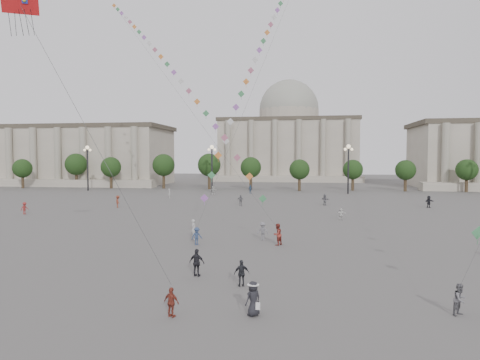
# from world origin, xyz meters

# --- Properties ---
(ground) EXTENTS (360.00, 360.00, 0.00)m
(ground) POSITION_xyz_m (0.00, 0.00, 0.00)
(ground) COLOR #585552
(ground) RESTS_ON ground
(hall_west) EXTENTS (84.00, 26.22, 17.20)m
(hall_west) POSITION_xyz_m (-75.00, 93.89, 8.43)
(hall_west) COLOR #A09887
(hall_west) RESTS_ON ground
(hall_central) EXTENTS (48.30, 34.30, 35.50)m
(hall_central) POSITION_xyz_m (0.00, 129.22, 14.23)
(hall_central) COLOR #A09887
(hall_central) RESTS_ON ground
(tree_row) EXTENTS (137.12, 5.12, 8.00)m
(tree_row) POSITION_xyz_m (0.00, 78.00, 5.39)
(tree_row) COLOR #3C2E1E
(tree_row) RESTS_ON ground
(lamp_post_far_west) EXTENTS (2.00, 0.90, 10.65)m
(lamp_post_far_west) POSITION_xyz_m (-45.00, 70.00, 7.35)
(lamp_post_far_west) COLOR #262628
(lamp_post_far_west) RESTS_ON ground
(lamp_post_mid_west) EXTENTS (2.00, 0.90, 10.65)m
(lamp_post_mid_west) POSITION_xyz_m (-15.00, 70.00, 7.35)
(lamp_post_mid_west) COLOR #262628
(lamp_post_mid_west) RESTS_ON ground
(lamp_post_mid_east) EXTENTS (2.00, 0.90, 10.65)m
(lamp_post_mid_east) POSITION_xyz_m (15.00, 70.00, 7.35)
(lamp_post_mid_east) COLOR #262628
(lamp_post_mid_east) RESTS_ON ground
(person_crowd_0) EXTENTS (1.10, 1.12, 1.90)m
(person_crowd_0) POSITION_xyz_m (-5.99, 68.00, 0.95)
(person_crowd_0) COLOR #395981
(person_crowd_0) RESTS_ON ground
(person_crowd_2) EXTENTS (1.00, 1.25, 1.69)m
(person_crowd_2) POSITION_xyz_m (-32.55, 29.19, 0.84)
(person_crowd_2) COLOR maroon
(person_crowd_2) RESTS_ON ground
(person_crowd_4) EXTENTS (1.78, 1.24, 1.85)m
(person_crowd_4) POSITION_xyz_m (-13.34, 63.57, 0.93)
(person_crowd_4) COLOR silver
(person_crowd_4) RESTS_ON ground
(person_crowd_6) EXTENTS (1.24, 0.87, 1.74)m
(person_crowd_6) POSITION_xyz_m (1.77, 15.58, 0.87)
(person_crowd_6) COLOR slate
(person_crowd_6) RESTS_ON ground
(person_crowd_7) EXTENTS (1.43, 0.67, 1.48)m
(person_crowd_7) POSITION_xyz_m (10.23, 30.49, 0.74)
(person_crowd_7) COLOR silver
(person_crowd_7) RESTS_ON ground
(person_crowd_9) EXTENTS (1.77, 1.39, 1.87)m
(person_crowd_9) POSITION_xyz_m (24.93, 45.74, 0.94)
(person_crowd_9) COLOR black
(person_crowd_9) RESTS_ON ground
(person_crowd_10) EXTENTS (0.67, 0.77, 1.79)m
(person_crowd_10) POSITION_xyz_m (-20.18, 55.15, 0.89)
(person_crowd_10) COLOR #B6B7B2
(person_crowd_10) RESTS_ON ground
(person_crowd_12) EXTENTS (1.48, 1.68, 1.84)m
(person_crowd_12) POSITION_xyz_m (9.02, 46.77, 0.92)
(person_crowd_12) COLOR slate
(person_crowd_12) RESTS_ON ground
(person_crowd_13) EXTENTS (0.77, 0.84, 1.94)m
(person_crowd_13) POSITION_xyz_m (-4.80, 15.02, 0.97)
(person_crowd_13) COLOR #B3B3AF
(person_crowd_13) RESTS_ON ground
(person_crowd_16) EXTENTS (1.12, 0.60, 1.82)m
(person_crowd_16) POSITION_xyz_m (-4.59, 43.93, 0.91)
(person_crowd_16) COLOR slate
(person_crowd_16) RESTS_ON ground
(person_crowd_17) EXTENTS (1.32, 1.40, 1.90)m
(person_crowd_17) POSITION_xyz_m (-23.26, 38.69, 0.95)
(person_crowd_17) COLOR brown
(person_crowd_17) RESTS_ON ground
(tourist_0) EXTENTS (0.94, 0.63, 1.48)m
(tourist_0) POSITION_xyz_m (-0.78, -4.53, 0.74)
(tourist_0) COLOR maroon
(tourist_0) RESTS_ON ground
(tourist_1) EXTENTS (1.13, 0.64, 1.82)m
(tourist_1) POSITION_xyz_m (-1.34, 2.67, 0.91)
(tourist_1) COLOR black
(tourist_1) RESTS_ON ground
(tourist_4) EXTENTS (1.02, 0.70, 1.62)m
(tourist_4) POSITION_xyz_m (1.90, 0.93, 0.81)
(tourist_4) COLOR black
(tourist_4) RESTS_ON ground
(kite_flyer_0) EXTENTS (1.15, 1.20, 1.94)m
(kite_flyer_0) POSITION_xyz_m (3.28, 13.52, 0.97)
(kite_flyer_0) COLOR maroon
(kite_flyer_0) RESTS_ON ground
(kite_flyer_1) EXTENTS (1.17, 1.11, 1.59)m
(kite_flyer_1) POSITION_xyz_m (-3.88, 12.57, 0.80)
(kite_flyer_1) COLOR navy
(kite_flyer_1) RESTS_ON ground
(kite_flyer_2) EXTENTS (0.97, 0.95, 1.58)m
(kite_flyer_2) POSITION_xyz_m (13.30, -2.15, 0.79)
(kite_flyer_2) COLOR slate
(kite_flyer_2) RESTS_ON ground
(hat_person) EXTENTS (0.98, 0.98, 1.72)m
(hat_person) POSITION_xyz_m (3.16, -3.75, 0.90)
(hat_person) COLOR black
(hat_person) RESTS_ON ground
(dragon_kite) EXTENTS (6.96, 3.56, 20.60)m
(dragon_kite) POSITION_xyz_m (-12.34, 1.07, 16.73)
(dragon_kite) COLOR red
(dragon_kite) RESTS_ON ground
(kite_train_west) EXTENTS (31.97, 36.79, 60.99)m
(kite_train_west) POSITION_xyz_m (-13.75, 33.46, 20.71)
(kite_train_west) COLOR #3F3F3F
(kite_train_west) RESTS_ON ground
(kite_train_mid) EXTENTS (11.18, 46.58, 68.42)m
(kite_train_mid) POSITION_xyz_m (1.67, 37.22, 27.86)
(kite_train_mid) COLOR #3F3F3F
(kite_train_mid) RESTS_ON ground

